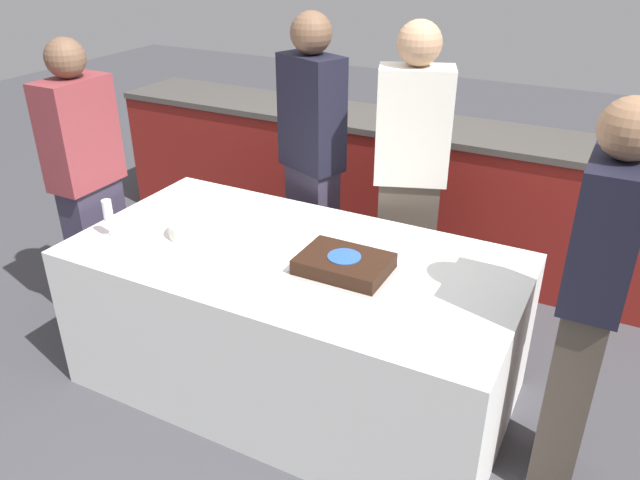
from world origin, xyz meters
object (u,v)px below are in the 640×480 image
person_cutting_cake (410,181)px  person_seated_right (589,307)px  cake (344,264)px  plate_stack (193,229)px  person_standing_back (312,162)px  wine_glass (108,212)px  person_seated_left (89,188)px

person_cutting_cake → person_seated_right: 1.21m
cake → person_cutting_cake: (0.00, 0.78, 0.10)m
plate_stack → person_cutting_cake: (0.78, 0.80, 0.10)m
plate_stack → person_seated_right: person_seated_right is taller
person_cutting_cake → cake: bearing=69.9°
person_seated_right → person_standing_back: person_standing_back is taller
person_cutting_cake → plate_stack: bearing=25.5°
wine_glass → person_cutting_cake: size_ratio=0.11×
person_seated_left → wine_glass: bearing=-122.9°
wine_glass → person_seated_left: person_seated_left is taller
plate_stack → person_standing_back: size_ratio=0.14×
plate_stack → person_seated_right: bearing=2.0°
cake → person_seated_right: 0.96m
wine_glass → person_seated_left: bearing=147.1°
cake → person_seated_left: person_seated_left is taller
wine_glass → cake: bearing=10.8°
wine_glass → plate_stack: bearing=29.6°
person_standing_back → wine_glass: bearing=83.2°
plate_stack → person_cutting_cake: bearing=45.6°
wine_glass → person_seated_right: bearing=6.9°
wine_glass → person_seated_right: 2.09m
plate_stack → person_cutting_cake: size_ratio=0.14×
person_cutting_cake → person_seated_left: person_cutting_cake is taller
wine_glass → person_standing_back: size_ratio=0.11×
person_seated_right → person_cutting_cake: bearing=-127.5°
person_standing_back → person_seated_right: bearing=176.4°
cake → plate_stack: 0.78m
person_seated_left → person_standing_back: bearing=-51.6°
cake → person_standing_back: person_standing_back is taller
cake → person_cutting_cake: 0.78m
person_seated_left → person_cutting_cake: bearing=-63.8°
cake → plate_stack: cake is taller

